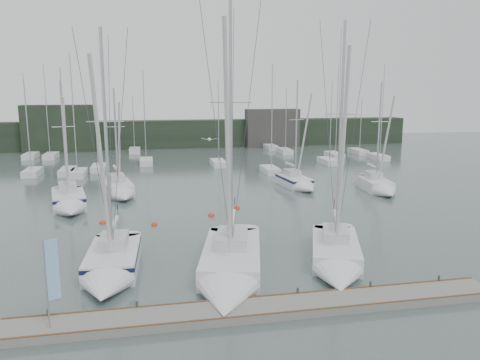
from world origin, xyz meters
name	(u,v)px	position (x,y,z in m)	size (l,w,h in m)	color
ground	(243,273)	(0.00, 0.00, 0.00)	(160.00, 160.00, 0.00)	#4A5A58
dock	(264,309)	(0.00, -5.00, 0.20)	(24.00, 2.00, 0.40)	#62625E
far_treeline	(175,134)	(0.00, 62.00, 2.50)	(90.00, 4.00, 5.00)	black
far_building_left	(59,128)	(-20.00, 60.00, 4.00)	(12.00, 3.00, 8.00)	black
far_building_right	(272,128)	(18.00, 60.00, 3.50)	(10.00, 3.00, 7.00)	#3A3735
mast_forest	(168,160)	(-2.41, 42.63, 0.49)	(58.95, 28.09, 14.84)	silver
sailboat_near_left	(110,269)	(-7.55, 0.72, 0.61)	(3.34, 9.04, 14.92)	silver
sailboat_near_center	(230,273)	(-1.03, -1.27, 0.59)	(5.83, 11.80, 16.85)	silver
sailboat_near_right	(337,261)	(5.62, -0.50, 0.55)	(5.94, 9.87, 15.50)	silver
sailboat_mid_a	(69,203)	(-12.24, 17.41, 0.67)	(4.20, 8.20, 12.26)	silver
sailboat_mid_b	(120,191)	(-8.07, 22.01, 0.59)	(4.02, 8.20, 11.54)	silver
sailboat_mid_d	(299,183)	(10.80, 22.29, 0.57)	(3.24, 7.56, 12.37)	silver
sailboat_mid_e	(380,187)	(18.40, 18.62, 0.57)	(3.41, 7.88, 12.17)	silver
buoy_a	(154,225)	(-4.91, 11.09, 0.00)	(0.51, 0.51, 0.51)	red
buoy_b	(237,209)	(2.54, 14.96, 0.00)	(0.54, 0.54, 0.54)	red
buoy_c	(103,223)	(-8.99, 12.50, 0.00)	(0.52, 0.52, 0.52)	red
dock_banner	(50,275)	(-9.51, -5.20, 2.79)	(0.57, 0.29, 4.04)	#A7AAAF
seagull	(209,139)	(-1.45, 3.37, 7.56)	(1.01, 0.48, 0.20)	silver
buoy_d	(211,216)	(-0.09, 12.97, 0.00)	(0.57, 0.57, 0.57)	red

